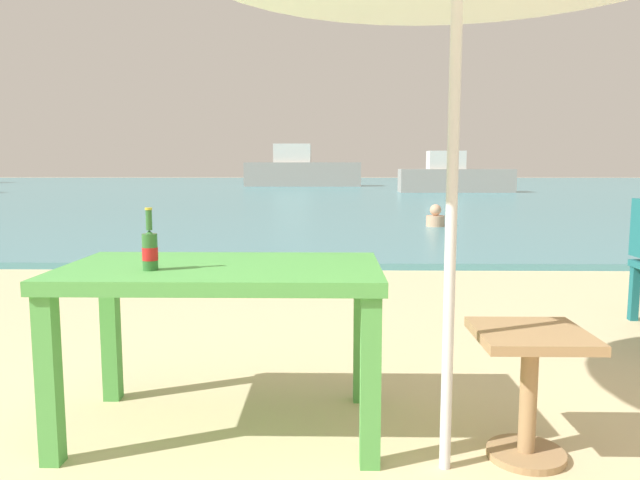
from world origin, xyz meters
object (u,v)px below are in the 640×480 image
picnic_table_green (223,289)px  boat_fishing_trawler (301,171)px  boat_ferry (454,177)px  beer_bottle_amber (150,248)px  swimmer_person (435,218)px  side_table_wood (529,375)px

picnic_table_green → boat_fishing_trawler: bearing=92.1°
boat_ferry → boat_fishing_trawler: bearing=132.0°
beer_bottle_amber → swimmer_person: (2.71, 8.64, -0.61)m
beer_bottle_amber → boat_fishing_trawler: 30.87m
picnic_table_green → beer_bottle_amber: 0.37m
picnic_table_green → swimmer_person: picnic_table_green is taller
side_table_wood → beer_bottle_amber: bearing=175.6°
picnic_table_green → side_table_wood: size_ratio=2.59×
boat_fishing_trawler → boat_ferry: bearing=-48.0°
swimmer_person → boat_ferry: size_ratio=0.09×
beer_bottle_amber → boat_ferry: 24.00m
swimmer_person → boat_ferry: 14.97m
swimmer_person → boat_fishing_trawler: bearing=99.1°
beer_bottle_amber → swimmer_person: size_ratio=0.65×
side_table_wood → boat_ferry: size_ratio=0.11×
side_table_wood → boat_ferry: 23.78m
side_table_wood → boat_ferry: boat_ferry is taller
side_table_wood → boat_fishing_trawler: boat_fishing_trawler is taller
beer_bottle_amber → side_table_wood: beer_bottle_amber is taller
swimmer_person → boat_ferry: boat_ferry is taller
beer_bottle_amber → boat_ferry: size_ratio=0.06×
side_table_wood → swimmer_person: side_table_wood is taller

